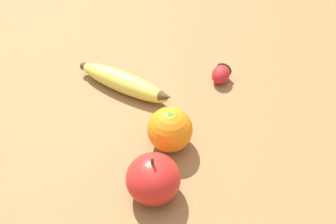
{
  "coord_description": "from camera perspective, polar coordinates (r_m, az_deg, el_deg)",
  "views": [
    {
      "loc": [
        0.49,
        0.1,
        0.49
      ],
      "look_at": [
        0.04,
        0.15,
        0.03
      ],
      "focal_mm": 42.0,
      "sensor_mm": 36.0,
      "label": 1
    }
  ],
  "objects": [
    {
      "name": "orange",
      "position": [
        0.61,
        0.28,
        -2.56
      ],
      "size": [
        0.07,
        0.07,
        0.07
      ],
      "color": "orange",
      "rests_on": "ground_plane"
    },
    {
      "name": "banana",
      "position": [
        0.71,
        -6.36,
        4.27
      ],
      "size": [
        0.14,
        0.17,
        0.04
      ],
      "rotation": [
        0.0,
        0.0,
        0.93
      ],
      "color": "#DBCC4C",
      "rests_on": "ground_plane"
    },
    {
      "name": "ground_plane",
      "position": [
        0.7,
        -12.73,
        0.09
      ],
      "size": [
        3.0,
        3.0,
        0.0
      ],
      "primitive_type": "plane",
      "color": "olive"
    },
    {
      "name": "apple",
      "position": [
        0.55,
        -2.16,
        -9.66
      ],
      "size": [
        0.08,
        0.08,
        0.08
      ],
      "color": "red",
      "rests_on": "ground_plane"
    },
    {
      "name": "strawberry",
      "position": [
        0.74,
        7.77,
        5.55
      ],
      "size": [
        0.05,
        0.05,
        0.03
      ],
      "rotation": [
        0.0,
        0.0,
        2.57
      ],
      "color": "red",
      "rests_on": "ground_plane"
    }
  ]
}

